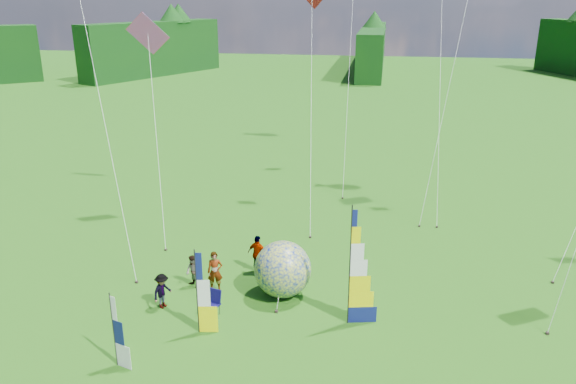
% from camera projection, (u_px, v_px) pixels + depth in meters
% --- Properties ---
extents(ground, '(220.00, 220.00, 0.00)m').
position_uv_depth(ground, '(297.00, 378.00, 19.77)').
color(ground, '#346F15').
rests_on(ground, ground).
extents(treeline_ring, '(210.00, 210.00, 8.00)m').
position_uv_depth(treeline_ring, '(297.00, 277.00, 18.43)').
color(treeline_ring, '#0E390C').
rests_on(treeline_ring, ground).
extents(feather_banner_main, '(1.34, 0.39, 4.99)m').
position_uv_depth(feather_banner_main, '(350.00, 268.00, 22.25)').
color(feather_banner_main, navy).
rests_on(feather_banner_main, ground).
extents(side_banner_left, '(0.98, 0.25, 3.51)m').
position_uv_depth(side_banner_left, '(197.00, 293.00, 21.86)').
color(side_banner_left, '#EFE500').
rests_on(side_banner_left, ground).
extents(side_banner_far, '(0.85, 0.36, 2.87)m').
position_uv_depth(side_banner_far, '(114.00, 331.00, 19.97)').
color(side_banner_far, white).
rests_on(side_banner_far, ground).
extents(bol_inflatable, '(2.56, 2.56, 2.55)m').
position_uv_depth(bol_inflatable, '(283.00, 269.00, 24.81)').
color(bol_inflatable, navy).
rests_on(bol_inflatable, ground).
extents(spectator_a, '(0.78, 0.60, 1.90)m').
position_uv_depth(spectator_a, '(215.00, 272.00, 25.29)').
color(spectator_a, '#66594C').
rests_on(spectator_a, ground).
extents(spectator_b, '(0.82, 0.76, 1.55)m').
position_uv_depth(spectator_b, '(193.00, 272.00, 25.66)').
color(spectator_b, '#66594C').
rests_on(spectator_b, ground).
extents(spectator_c, '(0.69, 1.08, 1.57)m').
position_uv_depth(spectator_c, '(162.00, 291.00, 23.96)').
color(spectator_c, '#66594C').
rests_on(spectator_c, ground).
extents(spectator_d, '(1.19, 0.77, 1.88)m').
position_uv_depth(spectator_d, '(258.00, 254.00, 27.03)').
color(spectator_d, '#66594C').
rests_on(spectator_d, ground).
extents(camp_chair, '(0.81, 0.81, 1.13)m').
position_uv_depth(camp_chair, '(211.00, 304.00, 23.39)').
color(camp_chair, '#0B083B').
rests_on(camp_chair, ground).
extents(kite_whale, '(6.22, 14.29, 20.42)m').
position_uv_depth(kite_whale, '(442.00, 38.00, 34.16)').
color(kite_whale, black).
rests_on(kite_whale, ground).
extents(kite_rainbow_delta, '(8.38, 11.24, 12.66)m').
position_uv_depth(kite_rainbow_delta, '(155.00, 119.00, 30.55)').
color(kite_rainbow_delta, red).
rests_on(kite_rainbow_delta, ground).
extents(small_kite_red, '(6.64, 10.94, 13.84)m').
position_uv_depth(small_kite_red, '(311.00, 101.00, 32.54)').
color(small_kite_red, red).
rests_on(small_kite_red, ground).
extents(small_kite_orange, '(7.02, 10.02, 19.04)m').
position_uv_depth(small_kite_orange, '(455.00, 54.00, 32.35)').
color(small_kite_orange, orange).
rests_on(small_kite_orange, ground).
extents(small_kite_pink, '(9.83, 10.43, 17.07)m').
position_uv_depth(small_kite_pink, '(99.00, 89.00, 26.55)').
color(small_kite_pink, '#E13A82').
rests_on(small_kite_pink, ground).
extents(small_kite_green, '(5.13, 12.97, 19.98)m').
position_uv_depth(small_kite_green, '(351.00, 37.00, 38.50)').
color(small_kite_green, green).
rests_on(small_kite_green, ground).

